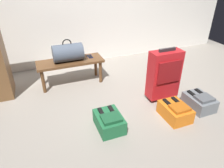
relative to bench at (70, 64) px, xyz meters
The scene contains 8 objects.
ground_plane 1.00m from the bench, 55.70° to the right, with size 6.60×6.60×0.00m, color gray.
bench is the anchor object (origin of this frame).
duffel_bag_slate 0.19m from the bench, behind, with size 0.44×0.26×0.34m.
cell_phone 0.34m from the bench, ahead, with size 0.07×0.14×0.01m.
suitcase_upright_red 1.41m from the bench, 39.70° to the right, with size 0.43×0.21×0.74m.
backpack_green 1.25m from the bench, 81.70° to the right, with size 0.28×0.38×0.21m.
backpack_grey 1.92m from the bench, 42.05° to the right, with size 0.28×0.38×0.21m.
backpack_orange 1.68m from the bench, 53.23° to the right, with size 0.28×0.38×0.21m.
Camera 1 is at (-0.98, -2.12, 1.60)m, focal length 32.49 mm.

